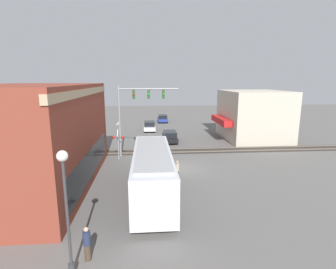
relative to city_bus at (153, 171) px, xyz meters
name	(u,v)px	position (x,y,z in m)	size (l,w,h in m)	color
ground_plane	(182,168)	(5.68, -2.80, -1.83)	(120.00, 120.00, 0.00)	#605E5B
brick_building	(31,137)	(2.71, 9.01, 2.02)	(15.75, 8.71, 7.68)	brown
shop_building	(253,115)	(17.45, -14.11, 1.45)	(9.43, 8.89, 6.57)	beige
city_bus	(153,171)	(0.00, 0.00, 0.00)	(10.29, 2.59, 3.32)	silver
traffic_signal_gantry	(136,105)	(10.05, 1.45, 3.64)	(0.42, 6.21, 7.49)	gray
crossing_signal	(118,137)	(9.03, 3.29, 0.47)	(1.41, 1.18, 3.81)	gray
streetlamp	(66,204)	(-7.28, 3.54, 1.37)	(0.44, 0.44, 5.38)	#38383A
rail_track_near	(175,151)	(11.68, -2.80, -1.80)	(2.60, 60.00, 0.15)	#332D28
parked_car_black	(170,137)	(16.46, -2.60, -1.17)	(4.62, 1.82, 1.41)	black
parked_car_white	(150,126)	(24.22, 0.00, -1.13)	(4.30, 1.82, 1.53)	silver
parked_car_blue	(163,119)	(32.92, -2.60, -1.16)	(4.20, 1.82, 1.44)	navy
pedestrian_by_lamp	(87,244)	(-6.46, 3.07, -0.99)	(0.34, 0.34, 1.64)	#473828
pedestrian_near_bus	(177,170)	(2.85, -2.03, -0.99)	(0.34, 0.34, 1.66)	#473828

